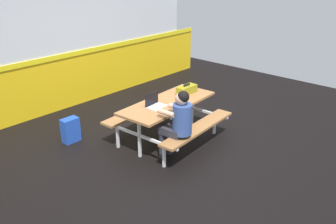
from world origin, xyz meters
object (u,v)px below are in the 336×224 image
backpack_dark (70,130)px  laptop_silver (155,104)px  toolbox_grey (187,90)px  picnic_table_main (168,111)px  student_nearer (178,120)px

backpack_dark → laptop_silver: bearing=-54.6°
toolbox_grey → backpack_dark: (-1.73, 1.22, -0.60)m
laptop_silver → picnic_table_main: bearing=-3.1°
backpack_dark → toolbox_grey: bearing=-35.1°
student_nearer → backpack_dark: size_ratio=2.74×
student_nearer → backpack_dark: 2.06m
laptop_silver → backpack_dark: (-0.88, 1.24, -0.57)m
laptop_silver → backpack_dark: 1.62m
student_nearer → laptop_silver: bearing=79.5°
picnic_table_main → toolbox_grey: toolbox_grey is taller
picnic_table_main → student_nearer: student_nearer is taller
backpack_dark → picnic_table_main: bearing=-46.7°
toolbox_grey → picnic_table_main: bearing=-176.0°
student_nearer → toolbox_grey: size_ratio=3.02×
picnic_table_main → backpack_dark: 1.76m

